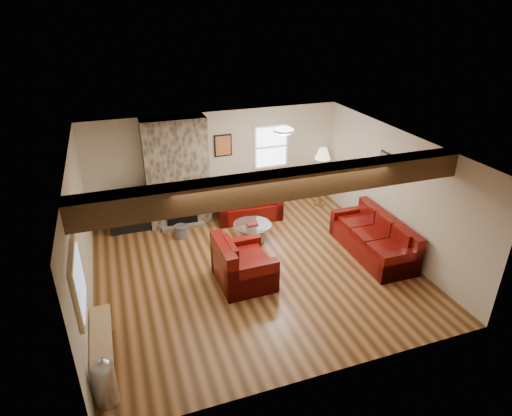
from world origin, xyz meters
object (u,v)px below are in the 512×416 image
Objects in this scene: sofa_three at (373,236)px; loveseat at (248,202)px; floor_lamp at (323,157)px; coffee_table at (252,233)px; armchair_red at (244,261)px; television at (130,198)px; tv_cabinet at (133,218)px.

loveseat is at bearing -141.12° from sofa_three.
coffee_table is at bearing -151.83° from floor_lamp.
coffee_table is (-2.17, 1.29, -0.20)m from sofa_three.
television is (-1.76, 2.79, 0.34)m from armchair_red.
coffee_table is at bearing -31.06° from television.
coffee_table is 0.78× the size of tv_cabinet.
tv_cabinet is (-2.66, 0.30, -0.13)m from loveseat.
floor_lamp reaches higher than television.
tv_cabinet is at bearing 177.18° from loveseat.
tv_cabinet is at bearing 30.86° from armchair_red.
loveseat is at bearing -178.28° from floor_lamp.
coffee_table is (0.63, 1.35, -0.24)m from armchair_red.
television reaches higher than loveseat.
armchair_red reaches higher than sofa_three.
floor_lamp is at bearing -2.99° from television.
armchair_red reaches higher than tv_cabinet.
sofa_three is 1.38× the size of floor_lamp.
floor_lamp is at bearing 179.40° from sofa_three.
television is at bearing 0.00° from tv_cabinet.
tv_cabinet is (-2.39, 1.44, 0.06)m from coffee_table.
sofa_three is 2.40× the size of television.
television reaches higher than sofa_three.
armchair_red is (-0.90, -2.49, 0.05)m from loveseat.
loveseat is 1.19m from coffee_table.
sofa_three is at bearing -30.75° from coffee_table.
armchair_red is 3.31m from television.
sofa_three is 2.64m from floor_lamp.
sofa_three is 1.88× the size of armchair_red.
floor_lamp is (2.86, 2.55, 0.84)m from armchair_red.
tv_cabinet is 1.23× the size of television.
loveseat is 1.81× the size of coffee_table.
floor_lamp is (4.62, -0.24, 0.50)m from television.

